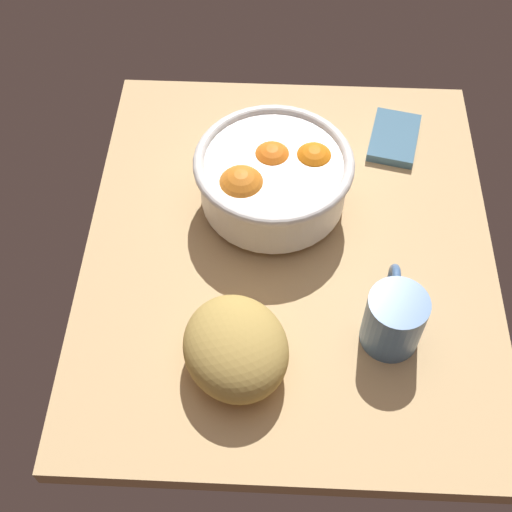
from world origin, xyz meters
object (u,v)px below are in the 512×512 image
fruit_bowl (273,177)px  mug (394,318)px  bread_loaf (236,348)px  napkin_folded (394,138)px

fruit_bowl → mug: (-21.84, -16.03, -1.51)cm
fruit_bowl → mug: bearing=-143.7°
bread_loaf → mug: (5.10, -19.80, 0.13)cm
mug → napkin_folded: bearing=-5.2°
fruit_bowl → napkin_folded: size_ratio=2.05×
fruit_bowl → napkin_folded: 24.39cm
mug → bread_loaf: bearing=104.5°
bread_loaf → napkin_folded: size_ratio=1.32×
napkin_folded → mug: mug is taller
napkin_folded → bread_loaf: bearing=150.6°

